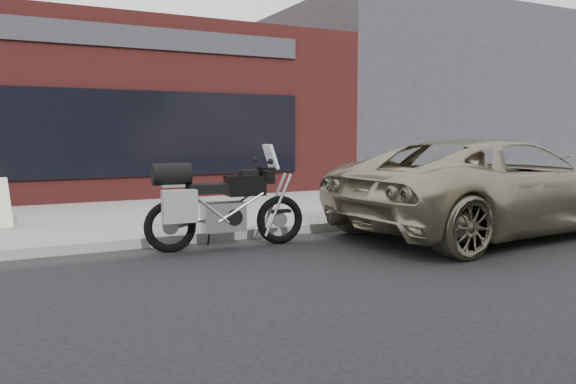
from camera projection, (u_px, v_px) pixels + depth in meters
name	position (u px, v px, depth m)	size (l,w,h in m)	color
ground	(440.00, 300.00, 5.74)	(120.00, 120.00, 0.00)	black
near_sidewalk	(212.00, 210.00, 11.94)	(44.00, 6.00, 0.15)	gray
storefront	(72.00, 116.00, 17.01)	(14.00, 10.07, 4.50)	#5A1F1D
neighbour_building	(392.00, 101.00, 22.35)	(10.00, 10.00, 6.00)	#2A2B30
motorcycle	(217.00, 204.00, 8.22)	(2.44, 0.79, 1.54)	black
minivan	(494.00, 186.00, 9.54)	(2.68, 5.82, 1.62)	#9E967B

